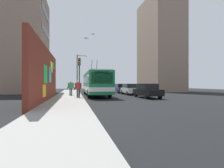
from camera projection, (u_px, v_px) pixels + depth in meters
The scene contains 14 objects.
ground_plane at pixel (83, 98), 20.55m from camera, with size 80.00×80.00×0.00m, color black.
sidewalk_slab at pixel (68, 97), 20.22m from camera, with size 48.00×3.20×0.15m, color gray.
graffiti_wall at pixel (46, 75), 15.88m from camera, with size 13.86×0.32×4.64m.
building_far_left at pixel (26, 44), 31.40m from camera, with size 10.07×6.68×16.89m.
building_far_right at pixel (160, 46), 38.88m from camera, with size 11.24×6.27×19.52m.
city_bus at pixel (96, 83), 23.69m from camera, with size 11.72×2.62×4.86m.
parked_car_black at pixel (147, 90), 20.18m from camera, with size 4.83×1.74×1.58m.
parked_car_white at pixel (130, 89), 26.10m from camera, with size 4.12×1.88×1.58m.
parked_car_navy at pixel (121, 88), 31.55m from camera, with size 4.84×1.83×1.58m.
pedestrian_at_curb at pixel (78, 88), 18.74m from camera, with size 0.23×0.77×1.74m.
pedestrian_midblock at pixel (71, 87), 21.90m from camera, with size 0.24×0.78×1.78m.
traffic_light at pixel (79, 71), 20.80m from camera, with size 0.49×0.28×4.38m.
street_lamp at pixel (79, 71), 30.16m from camera, with size 0.44×1.86×6.25m.
flying_pigeons at pixel (90, 36), 23.26m from camera, with size 4.57×1.78×1.82m.
Camera 1 is at (-20.79, 0.93, 1.56)m, focal length 29.10 mm.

